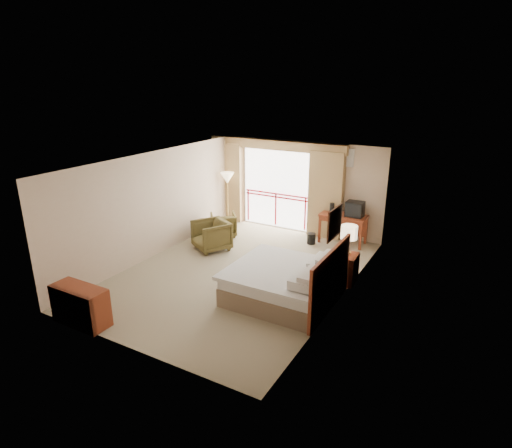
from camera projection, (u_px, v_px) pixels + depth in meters
The scene contains 29 objects.
floor at pixel (240, 273), 10.22m from camera, with size 7.00×7.00×0.00m, color #827659.
ceiling at pixel (238, 161), 9.34m from camera, with size 7.00×7.00×0.00m, color white.
wall_back at pixel (301, 187), 12.67m from camera, with size 5.00×5.00×0.00m, color #C3A88D.
wall_front at pixel (126, 278), 6.89m from camera, with size 5.00×5.00×0.00m, color #C3A88D.
wall_left at pixel (156, 204), 10.94m from camera, with size 7.00×7.00×0.00m, color #C3A88D.
wall_right at pixel (345, 238), 8.62m from camera, with size 7.00×7.00×0.00m, color #C3A88D.
balcony_door at pixel (276, 189), 13.07m from camera, with size 2.40×2.40×0.00m, color white.
balcony_railing at pixel (276, 201), 13.18m from camera, with size 2.09×0.03×1.02m.
curtain_left at pixel (229, 182), 13.71m from camera, with size 1.00×0.26×2.50m, color olive.
curtain_right at pixel (326, 195), 12.18m from camera, with size 1.00×0.26×2.50m, color olive.
valance at pixel (275, 145), 12.55m from camera, with size 4.40×0.22×0.28m, color olive.
hvac_vent at pixel (345, 157), 11.71m from camera, with size 0.50×0.04×0.50m, color silver.
bed at pixel (286, 282), 8.91m from camera, with size 2.13×2.06×0.97m.
headboard at pixel (330, 281), 8.37m from camera, with size 0.06×2.10×1.30m, color maroon.
framed_art at pixel (335, 223), 7.98m from camera, with size 0.04×0.72×0.60m.
nightstand at pixel (346, 268), 9.66m from camera, with size 0.47×0.56×0.67m, color maroon.
table_lamp at pixel (349, 233), 9.43m from camera, with size 0.37×0.37×0.65m.
phone at pixel (343, 255), 9.44m from camera, with size 0.17×0.13×0.08m, color black.
desk at pixel (344, 220), 11.91m from camera, with size 1.28×0.62×0.83m.
tv at pixel (355, 209), 11.59m from camera, with size 0.47×0.37×0.42m.
coffee_maker at pixel (332, 208), 11.92m from camera, with size 0.13×0.13×0.28m, color black.
cup at pixel (336, 213), 11.84m from camera, with size 0.07×0.07×0.10m, color white.
wastebasket at pixel (311, 239), 11.97m from camera, with size 0.24×0.24×0.30m, color black.
armchair_far at pixel (224, 235), 12.67m from camera, with size 0.71×0.73×0.66m, color #453A19.
armchair_near at pixel (212, 249), 11.62m from camera, with size 0.86×0.88×0.80m, color #453A19.
side_table at pixel (205, 227), 12.11m from camera, with size 0.54×0.54×0.59m.
book at pixel (204, 221), 12.05m from camera, with size 0.18×0.24×0.02m, color white.
floor_lamp at pixel (227, 180), 13.20m from camera, with size 0.42×0.42×1.66m.
dresser at pixel (80, 306), 8.00m from camera, with size 1.13×0.48×0.75m.
Camera 1 is at (4.90, -7.90, 4.41)m, focal length 30.00 mm.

